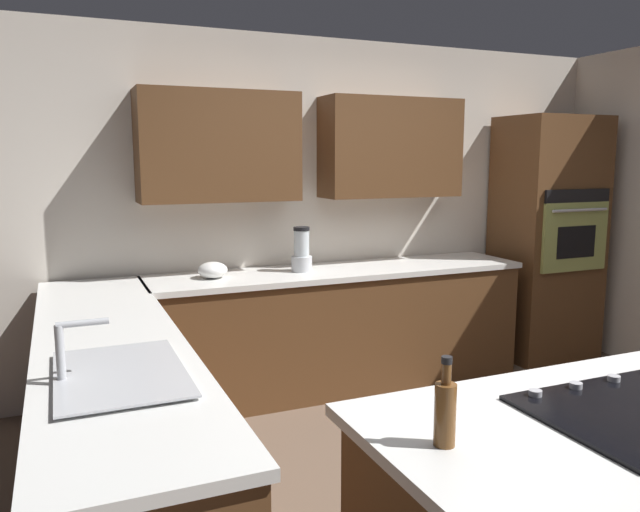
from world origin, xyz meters
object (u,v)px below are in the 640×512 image
blender (302,252)px  oil_bottle (445,411)px  sink_unit (118,373)px  mixing_bowl (213,270)px  wall_oven (547,239)px

blender → oil_bottle: blender is taller
sink_unit → oil_bottle: oil_bottle is taller
mixing_bowl → oil_bottle: oil_bottle is taller
wall_oven → sink_unit: size_ratio=2.93×
sink_unit → mixing_bowl: bearing=-113.7°
wall_oven → blender: wall_oven is taller
blender → mixing_bowl: bearing=0.0°
blender → oil_bottle: size_ratio=1.23×
sink_unit → mixing_bowl: sink_unit is taller
oil_bottle → wall_oven: bearing=-136.9°
wall_oven → oil_bottle: wall_oven is taller
wall_oven → mixing_bowl: 2.90m
oil_bottle → sink_unit: bearing=-49.5°
mixing_bowl → oil_bottle: (-0.02, 2.71, 0.05)m
wall_oven → sink_unit: 4.08m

